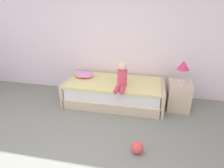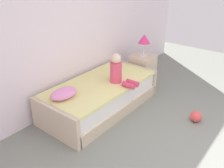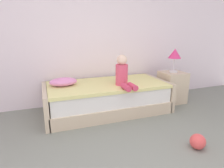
{
  "view_description": "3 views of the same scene",
  "coord_description": "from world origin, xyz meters",
  "px_view_note": "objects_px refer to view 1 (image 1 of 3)",
  "views": [
    {
      "loc": [
        0.92,
        -1.82,
        2.16
      ],
      "look_at": [
        0.17,
        1.75,
        0.55
      ],
      "focal_mm": 31.73,
      "sensor_mm": 36.0,
      "label": 1
    },
    {
      "loc": [
        -2.62,
        -0.46,
        2.3
      ],
      "look_at": [
        0.17,
        1.75,
        0.55
      ],
      "focal_mm": 39.34,
      "sensor_mm": 36.0,
      "label": 2
    },
    {
      "loc": [
        -0.84,
        -1.03,
        1.35
      ],
      "look_at": [
        0.17,
        1.75,
        0.55
      ],
      "focal_mm": 30.91,
      "sensor_mm": 36.0,
      "label": 3
    }
  ],
  "objects_px": {
    "toy_ball": "(137,148)",
    "pillow": "(84,75)",
    "child_figure": "(122,77)",
    "nightstand": "(179,96)",
    "table_lamp": "(183,66)",
    "bed": "(114,92)"
  },
  "relations": [
    {
      "from": "toy_ball",
      "to": "pillow",
      "type": "bearing_deg",
      "value": 130.93
    },
    {
      "from": "child_figure",
      "to": "pillow",
      "type": "relative_size",
      "value": 1.16
    },
    {
      "from": "nightstand",
      "to": "toy_ball",
      "type": "height_order",
      "value": "nightstand"
    },
    {
      "from": "table_lamp",
      "to": "pillow",
      "type": "relative_size",
      "value": 1.02
    },
    {
      "from": "bed",
      "to": "toy_ball",
      "type": "xyz_separation_m",
      "value": [
        0.64,
        -1.47,
        -0.15
      ]
    },
    {
      "from": "nightstand",
      "to": "table_lamp",
      "type": "distance_m",
      "value": 0.64
    },
    {
      "from": "table_lamp",
      "to": "child_figure",
      "type": "height_order",
      "value": "table_lamp"
    },
    {
      "from": "toy_ball",
      "to": "nightstand",
      "type": "bearing_deg",
      "value": 64.24
    },
    {
      "from": "child_figure",
      "to": "table_lamp",
      "type": "bearing_deg",
      "value": 11.06
    },
    {
      "from": "table_lamp",
      "to": "child_figure",
      "type": "relative_size",
      "value": 0.88
    },
    {
      "from": "bed",
      "to": "child_figure",
      "type": "bearing_deg",
      "value": -49.6
    },
    {
      "from": "table_lamp",
      "to": "toy_ball",
      "type": "relative_size",
      "value": 2.44
    },
    {
      "from": "nightstand",
      "to": "child_figure",
      "type": "xyz_separation_m",
      "value": [
        -1.16,
        -0.23,
        0.4
      ]
    },
    {
      "from": "nightstand",
      "to": "pillow",
      "type": "distance_m",
      "value": 2.09
    },
    {
      "from": "bed",
      "to": "child_figure",
      "type": "xyz_separation_m",
      "value": [
        0.19,
        -0.23,
        0.46
      ]
    },
    {
      "from": "pillow",
      "to": "toy_ball",
      "type": "xyz_separation_m",
      "value": [
        1.36,
        -1.57,
        -0.47
      ]
    },
    {
      "from": "bed",
      "to": "child_figure",
      "type": "distance_m",
      "value": 0.55
    },
    {
      "from": "bed",
      "to": "pillow",
      "type": "relative_size",
      "value": 4.8
    },
    {
      "from": "pillow",
      "to": "child_figure",
      "type": "bearing_deg",
      "value": -19.79
    },
    {
      "from": "pillow",
      "to": "toy_ball",
      "type": "relative_size",
      "value": 2.39
    },
    {
      "from": "table_lamp",
      "to": "bed",
      "type": "bearing_deg",
      "value": 179.89
    },
    {
      "from": "bed",
      "to": "toy_ball",
      "type": "distance_m",
      "value": 1.61
    }
  ]
}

